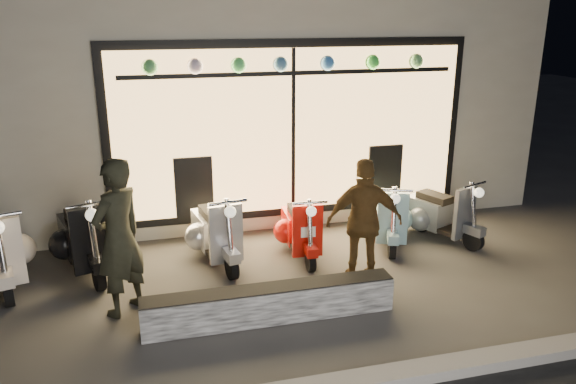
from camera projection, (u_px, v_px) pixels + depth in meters
name	position (u px, v px, depth m)	size (l,w,h in m)	color
ground	(270.00, 291.00, 6.82)	(40.00, 40.00, 0.00)	#383533
shop_building	(212.00, 73.00, 10.77)	(10.20, 6.23, 4.20)	beige
graffiti_barrier	(270.00, 304.00, 6.13)	(2.77, 0.28, 0.40)	black
scooter_silver	(215.00, 231.00, 7.64)	(0.58, 1.38, 0.98)	black
scooter_red	(300.00, 227.00, 7.85)	(0.44, 1.26, 0.90)	black
scooter_black	(83.00, 237.00, 7.36)	(0.75, 1.47, 1.05)	black
scooter_cream	(1.00, 249.00, 7.00)	(0.71, 1.48, 1.05)	black
scooter_blue	(389.00, 215.00, 8.26)	(0.72, 1.30, 0.94)	black
scooter_grey	(436.00, 212.00, 8.39)	(0.75, 1.29, 0.94)	black
man	(119.00, 238.00, 6.10)	(0.65, 0.43, 1.79)	black
woman	(364.00, 222.00, 6.85)	(0.93, 0.39, 1.59)	brown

